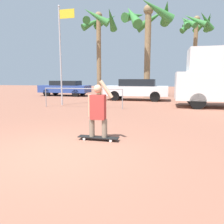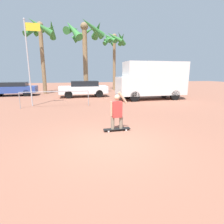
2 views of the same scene
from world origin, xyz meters
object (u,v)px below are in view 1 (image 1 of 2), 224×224
at_px(parked_car_white, 136,89).
at_px(palm_tree_near_van, 196,28).
at_px(palm_tree_far_left, 98,26).
at_px(skateboard, 98,137).
at_px(parked_car_blue, 65,88).
at_px(person_skateboarder, 98,109).
at_px(palm_tree_center_background, 148,21).
at_px(flagpole, 61,50).

relative_size(parked_car_white, palm_tree_near_van, 0.62).
bearing_deg(palm_tree_near_van, palm_tree_far_left, -165.25).
xyz_separation_m(skateboard, parked_car_blue, (-7.32, 13.32, 0.67)).
bearing_deg(palm_tree_near_van, person_skateboarder, -104.00).
distance_m(person_skateboarder, palm_tree_near_van, 18.13).
xyz_separation_m(palm_tree_center_background, flagpole, (-4.34, -6.99, -2.95)).
relative_size(person_skateboarder, parked_car_blue, 0.33).
height_order(palm_tree_center_background, flagpole, palm_tree_center_background).
bearing_deg(palm_tree_center_background, palm_tree_near_van, 37.74).
height_order(parked_car_white, palm_tree_far_left, palm_tree_far_left).
xyz_separation_m(parked_car_white, parked_car_blue, (-6.92, 2.57, -0.08)).
bearing_deg(parked_car_white, palm_tree_far_left, 136.68).
bearing_deg(skateboard, palm_tree_near_van, 76.01).
distance_m(person_skateboarder, parked_car_white, 10.76).
distance_m(skateboard, flagpole, 8.51).
xyz_separation_m(parked_car_blue, flagpole, (3.07, -6.67, 2.50)).
height_order(person_skateboarder, parked_car_blue, person_skateboarder).
bearing_deg(palm_tree_near_van, palm_tree_center_background, -142.26).
height_order(parked_car_blue, palm_tree_near_van, palm_tree_near_van).
bearing_deg(parked_car_blue, palm_tree_far_left, 23.05).
xyz_separation_m(person_skateboarder, flagpole, (-4.25, 6.65, 2.41)).
bearing_deg(person_skateboarder, parked_car_white, 92.12).
bearing_deg(flagpole, parked_car_blue, 114.69).
xyz_separation_m(skateboard, palm_tree_center_background, (0.08, 13.64, 6.13)).
distance_m(palm_tree_near_van, palm_tree_center_background, 5.20).
distance_m(palm_tree_center_background, palm_tree_far_left, 4.60).
height_order(palm_tree_near_van, palm_tree_center_background, palm_tree_center_background).
bearing_deg(parked_car_white, palm_tree_near_van, 52.88).
height_order(palm_tree_center_background, palm_tree_far_left, palm_tree_center_background).
bearing_deg(parked_car_blue, parked_car_white, -20.36).
relative_size(skateboard, parked_car_blue, 0.24).
relative_size(skateboard, parked_car_white, 0.23).
bearing_deg(skateboard, flagpole, 122.59).
xyz_separation_m(palm_tree_near_van, palm_tree_center_background, (-4.11, -3.18, 0.05)).
xyz_separation_m(person_skateboarder, parked_car_blue, (-7.32, 13.32, -0.09)).
bearing_deg(parked_car_white, skateboard, -87.87).
bearing_deg(parked_car_blue, palm_tree_near_van, 16.91).
relative_size(palm_tree_center_background, flagpole, 1.36).
bearing_deg(palm_tree_far_left, parked_car_blue, -156.95).
xyz_separation_m(palm_tree_near_van, palm_tree_far_left, (-8.62, -2.27, 0.12)).
bearing_deg(skateboard, parked_car_white, 92.13).
bearing_deg(palm_tree_far_left, palm_tree_center_background, -11.41).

